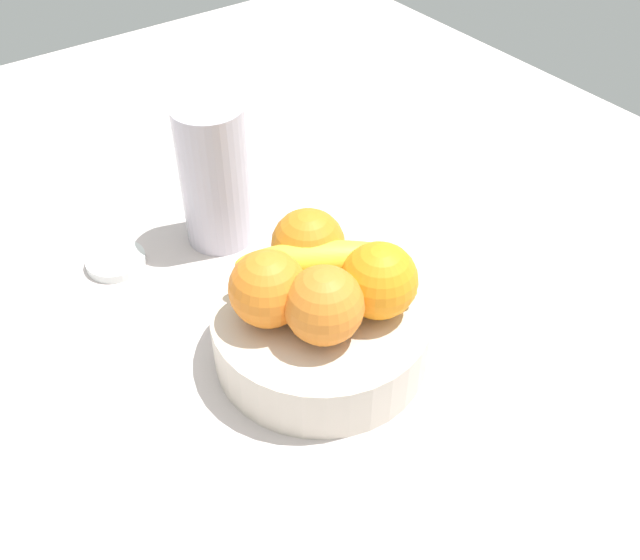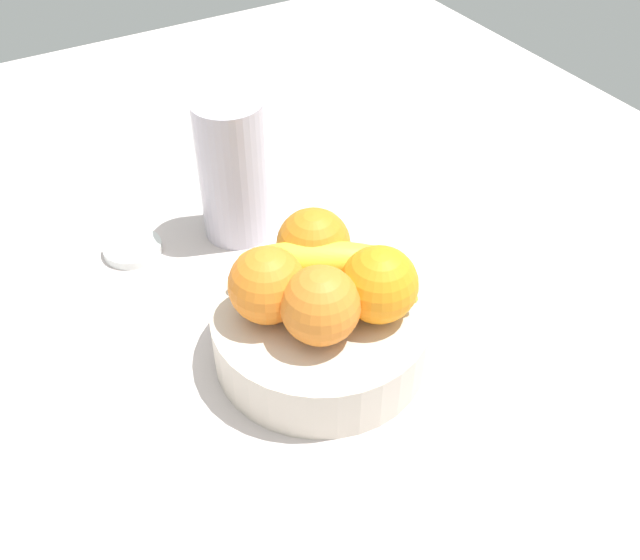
{
  "view_description": "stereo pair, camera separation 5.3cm",
  "coord_description": "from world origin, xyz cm",
  "px_view_note": "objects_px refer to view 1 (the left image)",
  "views": [
    {
      "loc": [
        42.34,
        -32.41,
        57.69
      ],
      "look_at": [
        -0.2,
        -1.53,
        10.39
      ],
      "focal_mm": 40.34,
      "sensor_mm": 36.0,
      "label": 1
    },
    {
      "loc": [
        45.22,
        -27.99,
        57.69
      ],
      "look_at": [
        -0.2,
        -1.53,
        10.39
      ],
      "focal_mm": 40.34,
      "sensor_mm": 36.0,
      "label": 2
    }
  ],
  "objects_px": {
    "orange_back_left": "(268,289)",
    "banana_bunch": "(327,269)",
    "fruit_bowl": "(320,331)",
    "orange_front_right": "(379,281)",
    "thermos_tumbler": "(215,175)",
    "orange_center": "(308,245)",
    "jar_lid": "(116,261)",
    "orange_front_left": "(324,305)"
  },
  "relations": [
    {
      "from": "banana_bunch",
      "to": "jar_lid",
      "type": "distance_m",
      "value": 0.3
    },
    {
      "from": "orange_front_right",
      "to": "banana_bunch",
      "type": "bearing_deg",
      "value": -153.81
    },
    {
      "from": "orange_center",
      "to": "thermos_tumbler",
      "type": "relative_size",
      "value": 0.43
    },
    {
      "from": "orange_front_left",
      "to": "banana_bunch",
      "type": "height_order",
      "value": "orange_front_left"
    },
    {
      "from": "fruit_bowl",
      "to": "thermos_tumbler",
      "type": "distance_m",
      "value": 0.25
    },
    {
      "from": "orange_center",
      "to": "thermos_tumbler",
      "type": "bearing_deg",
      "value": -178.15
    },
    {
      "from": "orange_front_right",
      "to": "jar_lid",
      "type": "distance_m",
      "value": 0.35
    },
    {
      "from": "orange_center",
      "to": "banana_bunch",
      "type": "relative_size",
      "value": 0.47
    },
    {
      "from": "orange_back_left",
      "to": "banana_bunch",
      "type": "height_order",
      "value": "orange_back_left"
    },
    {
      "from": "orange_front_left",
      "to": "orange_front_right",
      "type": "relative_size",
      "value": 1.0
    },
    {
      "from": "thermos_tumbler",
      "to": "orange_center",
      "type": "bearing_deg",
      "value": 1.85
    },
    {
      "from": "orange_center",
      "to": "jar_lid",
      "type": "height_order",
      "value": "orange_center"
    },
    {
      "from": "orange_front_left",
      "to": "orange_front_right",
      "type": "distance_m",
      "value": 0.06
    },
    {
      "from": "orange_front_left",
      "to": "orange_center",
      "type": "bearing_deg",
      "value": 154.26
    },
    {
      "from": "fruit_bowl",
      "to": "banana_bunch",
      "type": "height_order",
      "value": "banana_bunch"
    },
    {
      "from": "orange_front_right",
      "to": "fruit_bowl",
      "type": "bearing_deg",
      "value": -125.89
    },
    {
      "from": "orange_back_left",
      "to": "thermos_tumbler",
      "type": "xyz_separation_m",
      "value": [
        -0.22,
        0.06,
        -0.01
      ]
    },
    {
      "from": "orange_back_left",
      "to": "thermos_tumbler",
      "type": "height_order",
      "value": "thermos_tumbler"
    },
    {
      "from": "fruit_bowl",
      "to": "orange_center",
      "type": "height_order",
      "value": "orange_center"
    },
    {
      "from": "orange_front_left",
      "to": "thermos_tumbler",
      "type": "xyz_separation_m",
      "value": [
        -0.27,
        0.03,
        -0.01
      ]
    },
    {
      "from": "orange_center",
      "to": "thermos_tumbler",
      "type": "xyz_separation_m",
      "value": [
        -0.19,
        -0.01,
        -0.01
      ]
    },
    {
      "from": "fruit_bowl",
      "to": "orange_front_right",
      "type": "xyz_separation_m",
      "value": [
        0.03,
        0.05,
        0.07
      ]
    },
    {
      "from": "fruit_bowl",
      "to": "orange_front_right",
      "type": "relative_size",
      "value": 2.9
    },
    {
      "from": "banana_bunch",
      "to": "orange_front_left",
      "type": "bearing_deg",
      "value": -39.24
    },
    {
      "from": "orange_front_left",
      "to": "orange_center",
      "type": "height_order",
      "value": "same"
    },
    {
      "from": "orange_back_left",
      "to": "jar_lid",
      "type": "xyz_separation_m",
      "value": [
        -0.24,
        -0.07,
        -0.1
      ]
    },
    {
      "from": "jar_lid",
      "to": "fruit_bowl",
      "type": "bearing_deg",
      "value": 24.07
    },
    {
      "from": "orange_front_right",
      "to": "thermos_tumbler",
      "type": "distance_m",
      "value": 0.27
    },
    {
      "from": "orange_back_left",
      "to": "banana_bunch",
      "type": "bearing_deg",
      "value": 87.64
    },
    {
      "from": "banana_bunch",
      "to": "thermos_tumbler",
      "type": "height_order",
      "value": "thermos_tumbler"
    },
    {
      "from": "orange_front_right",
      "to": "orange_center",
      "type": "height_order",
      "value": "same"
    },
    {
      "from": "fruit_bowl",
      "to": "orange_center",
      "type": "relative_size",
      "value": 2.9
    },
    {
      "from": "orange_front_right",
      "to": "orange_back_left",
      "type": "height_order",
      "value": "same"
    },
    {
      "from": "orange_back_left",
      "to": "banana_bunch",
      "type": "xyz_separation_m",
      "value": [
        0.0,
        0.07,
        -0.01
      ]
    },
    {
      "from": "orange_front_left",
      "to": "orange_back_left",
      "type": "height_order",
      "value": "same"
    },
    {
      "from": "orange_front_right",
      "to": "orange_back_left",
      "type": "bearing_deg",
      "value": -119.74
    },
    {
      "from": "orange_back_left",
      "to": "jar_lid",
      "type": "bearing_deg",
      "value": -163.99
    },
    {
      "from": "fruit_bowl",
      "to": "orange_front_right",
      "type": "bearing_deg",
      "value": 54.11
    },
    {
      "from": "orange_back_left",
      "to": "thermos_tumbler",
      "type": "distance_m",
      "value": 0.23
    },
    {
      "from": "jar_lid",
      "to": "banana_bunch",
      "type": "bearing_deg",
      "value": 29.53
    },
    {
      "from": "orange_front_left",
      "to": "thermos_tumbler",
      "type": "relative_size",
      "value": 0.43
    },
    {
      "from": "fruit_bowl",
      "to": "orange_center",
      "type": "bearing_deg",
      "value": 156.66
    }
  ]
}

